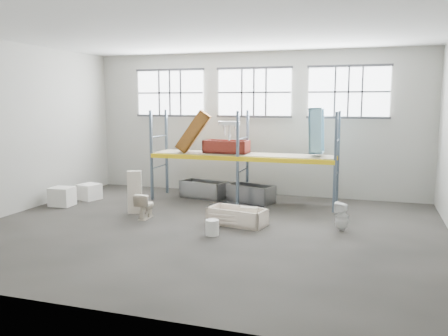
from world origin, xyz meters
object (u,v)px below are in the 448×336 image
at_px(toilet_beige, 145,206).
at_px(rust_tub_flat, 226,146).
at_px(toilet_white, 342,216).
at_px(bucket, 212,228).
at_px(cistern_tall, 135,192).
at_px(steel_tub_right, 251,193).
at_px(blue_tub_upright, 316,131).
at_px(steel_tub_left, 204,189).
at_px(bathtub_beige, 237,216).
at_px(carton_near, 62,196).

xyz_separation_m(toilet_beige, rust_tub_flat, (1.49, 2.94, 1.46)).
height_order(toilet_white, bucket, toilet_white).
relative_size(cistern_tall, toilet_white, 1.70).
xyz_separation_m(steel_tub_right, blue_tub_upright, (2.10, -0.07, 2.11)).
xyz_separation_m(cistern_tall, steel_tub_left, (1.18, 2.72, -0.34)).
bearing_deg(toilet_white, toilet_beige, -75.43).
distance_m(steel_tub_left, blue_tub_upright, 4.35).
bearing_deg(bucket, steel_tub_left, 112.81).
xyz_separation_m(bathtub_beige, rust_tub_flat, (-1.19, 2.80, 1.59)).
bearing_deg(blue_tub_upright, toilet_white, -68.89).
bearing_deg(toilet_beige, steel_tub_left, -102.87).
bearing_deg(blue_tub_upright, cistern_tall, -153.09).
xyz_separation_m(toilet_white, carton_near, (-8.67, 0.24, -0.08)).
height_order(steel_tub_left, carton_near, carton_near).
height_order(toilet_white, blue_tub_upright, blue_tub_upright).
distance_m(bathtub_beige, steel_tub_left, 3.70).
bearing_deg(steel_tub_left, blue_tub_upright, -2.84).
relative_size(toilet_white, bucket, 1.91).
distance_m(steel_tub_right, carton_near, 6.07).
bearing_deg(bucket, carton_near, 163.56).
bearing_deg(bathtub_beige, steel_tub_right, 108.35).
xyz_separation_m(cistern_tall, carton_near, (-2.69, 0.17, -0.34)).
bearing_deg(toilet_beige, steel_tub_right, -129.07).
bearing_deg(toilet_white, carton_near, -81.27).
height_order(toilet_white, steel_tub_right, toilet_white).
bearing_deg(rust_tub_flat, toilet_white, -33.03).
distance_m(steel_tub_left, carton_near, 4.63).
bearing_deg(blue_tub_upright, bucket, -116.71).
bearing_deg(steel_tub_right, cistern_tall, -137.98).
distance_m(cistern_tall, bucket, 3.34).
height_order(cistern_tall, blue_tub_upright, blue_tub_upright).
bearing_deg(blue_tub_upright, carton_near, -162.88).
height_order(steel_tub_right, carton_near, carton_near).
height_order(toilet_beige, rust_tub_flat, rust_tub_flat).
relative_size(toilet_beige, rust_tub_flat, 0.50).
bearing_deg(rust_tub_flat, steel_tub_right, 9.22).
relative_size(toilet_white, steel_tub_left, 0.47).
height_order(bathtub_beige, rust_tub_flat, rust_tub_flat).
bearing_deg(rust_tub_flat, bathtub_beige, -66.91).
xyz_separation_m(toilet_white, steel_tub_right, (-3.10, 2.67, -0.09)).
distance_m(cistern_tall, steel_tub_left, 2.98).
relative_size(bucket, carton_near, 0.57).
height_order(bathtub_beige, steel_tub_right, steel_tub_right).
bearing_deg(cistern_tall, steel_tub_left, 42.55).
xyz_separation_m(cistern_tall, bucket, (2.95, -1.50, -0.44)).
relative_size(toilet_beige, steel_tub_left, 0.46).
height_order(steel_tub_right, rust_tub_flat, rust_tub_flat).
xyz_separation_m(bathtub_beige, steel_tub_left, (-2.09, 3.05, 0.06)).
relative_size(blue_tub_upright, bucket, 3.62).
relative_size(cistern_tall, bucket, 3.25).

